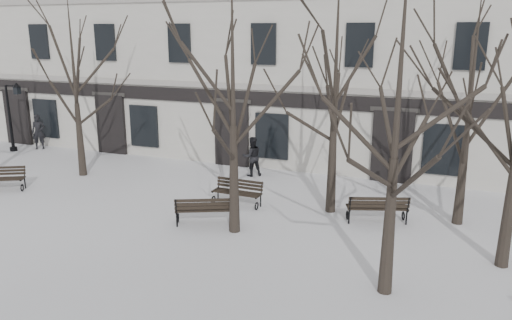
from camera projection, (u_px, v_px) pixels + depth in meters
The scene contains 16 objects.
ground at pixel (233, 245), 14.33m from camera, with size 100.00×100.00×0.00m, color white.
building at pixel (337, 39), 24.63m from camera, with size 40.40×10.20×11.40m.
tree_1 at pixel (233, 70), 14.06m from camera, with size 5.47×5.47×7.81m.
tree_2 at pixel (399, 86), 10.53m from camera, with size 5.40×5.40×7.72m.
tree_4 at pixel (73, 67), 20.06m from camera, with size 5.06×5.06×7.23m.
tree_5 at pixel (336, 61), 15.69m from camera, with size 5.62×5.62×8.02m.
tree_6 at pixel (472, 88), 14.83m from camera, with size 4.83×4.83×6.90m.
bench_0 at pixel (0, 178), 19.08m from camera, with size 1.86×1.39×0.90m.
bench_1 at pixel (206, 209), 15.68m from camera, with size 1.99×1.41×0.96m.
bench_3 at pixel (238, 191), 17.50m from camera, with size 1.79×0.72×0.89m.
bench_4 at pixel (377, 207), 15.82m from camera, with size 2.00×1.26×0.96m.
lamp_post at pixel (13, 112), 24.81m from camera, with size 1.09×0.40×3.48m.
bollard_a at pixel (251, 161), 21.18m from camera, with size 0.14×0.14×1.10m.
bollard_b at pixel (390, 175), 18.98m from camera, with size 0.15×0.15×1.19m.
pedestrian_a at pixel (40, 149), 25.83m from camera, with size 0.65×0.43×1.79m, color black.
pedestrian_b at pixel (252, 176), 21.10m from camera, with size 0.82×0.63×1.68m, color black.
Camera 1 is at (5.38, -12.12, 5.99)m, focal length 35.00 mm.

